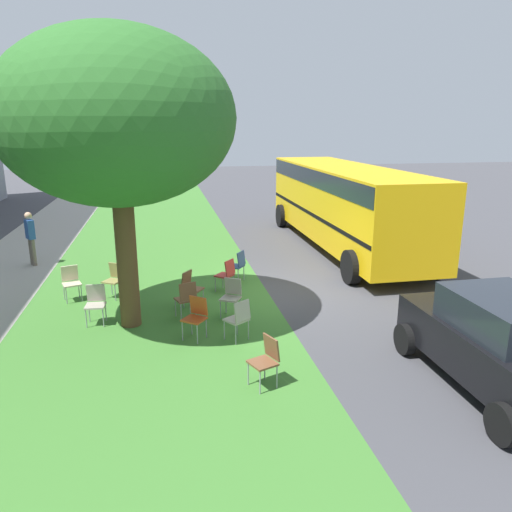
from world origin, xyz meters
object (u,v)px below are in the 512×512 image
object	(u,v)px
chair_9	(232,294)
school_bus	(344,199)
chair_6	(71,280)
street_tree	(117,119)
chair_2	(227,273)
chair_8	(96,301)
chair_10	(238,264)
chair_5	(114,277)
chair_3	(186,297)
chair_1	(266,358)
pedestrian_0	(31,236)
parked_car	(498,342)
chair_4	(191,286)
chair_0	(196,315)
chair_7	(239,317)

from	to	relation	value
chair_9	school_bus	distance (m)	7.58
chair_6	street_tree	bearing A→B (deg)	-141.07
chair_2	chair_8	bearing A→B (deg)	116.39
chair_10	school_bus	size ratio (longest dim) A/B	0.08
chair_5	chair_9	xyz separation A→B (m)	(-1.83, -2.76, 0.00)
chair_3	chair_6	size ratio (longest dim) A/B	1.00
chair_1	school_bus	xyz separation A→B (m)	(8.92, -4.73, 1.24)
chair_2	chair_6	bearing A→B (deg)	88.23
street_tree	pedestrian_0	size ratio (longest dim) A/B	3.66
chair_10	parked_car	distance (m)	7.30
chair_1	school_bus	size ratio (longest dim) A/B	0.08
chair_4	chair_8	world-z (taller)	same
chair_0	chair_8	world-z (taller)	same
street_tree	school_bus	bearing A→B (deg)	-50.86
chair_8	chair_10	bearing A→B (deg)	-56.58
chair_1	chair_2	distance (m)	4.91
chair_4	school_bus	distance (m)	7.65
chair_5	pedestrian_0	size ratio (longest dim) A/B	0.52
parked_car	pedestrian_0	distance (m)	13.28
chair_2	chair_5	size ratio (longest dim) A/B	1.00
chair_10	chair_3	bearing A→B (deg)	147.45
chair_3	chair_5	distance (m)	2.51
chair_2	chair_4	world-z (taller)	same
chair_4	chair_5	bearing A→B (deg)	60.55
parked_car	school_bus	bearing A→B (deg)	-5.82
chair_8	chair_0	bearing A→B (deg)	-119.75
street_tree	chair_10	world-z (taller)	street_tree
chair_9	pedestrian_0	xyz separation A→B (m)	(5.37, 5.53, 0.41)
chair_9	chair_8	bearing A→B (deg)	87.63
school_bus	street_tree	bearing A→B (deg)	129.14
chair_6	chair_10	distance (m)	4.39
chair_3	chair_5	size ratio (longest dim) A/B	1.00
chair_6	parked_car	distance (m)	9.63
chair_0	chair_3	distance (m)	1.11
chair_3	chair_5	world-z (taller)	same
chair_3	school_bus	xyz separation A→B (m)	(5.68, -5.88, 1.24)
chair_0	chair_6	distance (m)	4.09
chair_2	school_bus	xyz separation A→B (m)	(4.01, -4.73, 1.24)
chair_8	chair_4	bearing A→B (deg)	-72.94
chair_8	chair_9	size ratio (longest dim) A/B	1.00
chair_7	pedestrian_0	xyz separation A→B (m)	(6.76, 5.48, 0.41)
chair_7	school_bus	bearing A→B (deg)	-34.71
chair_0	pedestrian_0	size ratio (longest dim) A/B	0.52
chair_3	chair_8	xyz separation A→B (m)	(0.11, 1.99, 0.00)
chair_4	chair_5	world-z (taller)	same
street_tree	chair_7	size ratio (longest dim) A/B	7.02
chair_3	chair_8	world-z (taller)	same
chair_9	pedestrian_0	size ratio (longest dim) A/B	0.52
chair_7	chair_10	size ratio (longest dim) A/B	1.00
chair_5	pedestrian_0	distance (m)	4.51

